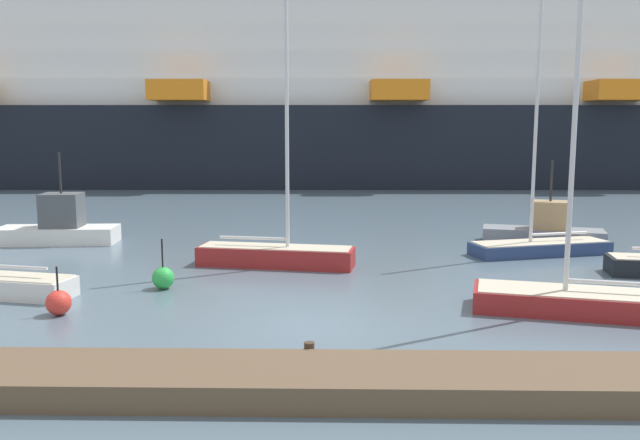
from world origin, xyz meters
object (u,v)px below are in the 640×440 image
at_px(sailboat_1, 540,243).
at_px(cruise_ship, 385,98).
at_px(sailboat_0, 276,252).
at_px(channel_buoy_1, 59,303).
at_px(fishing_boat_1, 545,229).
at_px(channel_buoy_0, 163,278).
at_px(fishing_boat_0, 59,227).
at_px(sailboat_2, 583,296).

xyz_separation_m(sailboat_1, cruise_ship, (-3.85, 39.66, 8.17)).
distance_m(sailboat_0, channel_buoy_1, 9.27).
relative_size(fishing_boat_1, channel_buoy_0, 3.31).
relative_size(sailboat_1, fishing_boat_0, 1.93).
height_order(sailboat_0, sailboat_2, sailboat_2).
distance_m(sailboat_2, channel_buoy_1, 15.84).
relative_size(sailboat_1, sailboat_2, 0.88).
xyz_separation_m(fishing_boat_0, channel_buoy_0, (7.42, -8.91, -0.42)).
height_order(sailboat_2, channel_buoy_1, sailboat_2).
bearing_deg(fishing_boat_1, sailboat_2, -88.31).
relative_size(fishing_boat_1, cruise_ship, 0.04).
bearing_deg(fishing_boat_0, sailboat_0, -28.61).
bearing_deg(channel_buoy_1, fishing_boat_1, 33.98).
bearing_deg(cruise_ship, sailboat_0, -101.31).
distance_m(fishing_boat_0, channel_buoy_0, 11.60).
bearing_deg(sailboat_2, cruise_ship, -73.63).
xyz_separation_m(sailboat_2, channel_buoy_0, (-13.51, 2.80, -0.16)).
distance_m(sailboat_0, cruise_ship, 43.74).
xyz_separation_m(sailboat_0, cruise_ship, (7.69, 42.29, 8.10)).
bearing_deg(channel_buoy_1, sailboat_2, 1.62).
xyz_separation_m(fishing_boat_0, fishing_boat_1, (23.65, 0.35, -0.12)).
bearing_deg(channel_buoy_0, channel_buoy_1, -125.48).
bearing_deg(sailboat_0, fishing_boat_1, 32.46).
xyz_separation_m(sailboat_0, fishing_boat_0, (-11.04, 5.04, 0.25)).
distance_m(sailboat_2, fishing_boat_0, 23.98).
bearing_deg(cruise_ship, fishing_boat_1, -83.39).
distance_m(sailboat_0, fishing_boat_0, 12.14).
height_order(fishing_boat_1, channel_buoy_0, fishing_boat_1).
xyz_separation_m(sailboat_0, sailboat_2, (9.90, -6.67, -0.01)).
xyz_separation_m(sailboat_0, channel_buoy_1, (-5.93, -7.11, -0.18)).
height_order(sailboat_1, sailboat_2, sailboat_2).
distance_m(sailboat_1, fishing_boat_0, 22.70).
relative_size(sailboat_2, channel_buoy_0, 7.12).
xyz_separation_m(fishing_boat_0, cruise_ship, (18.72, 37.25, 7.85)).
distance_m(sailboat_0, fishing_boat_1, 13.72).
distance_m(sailboat_1, channel_buoy_0, 16.49).
relative_size(sailboat_0, fishing_boat_0, 1.88).
bearing_deg(sailboat_1, sailboat_2, 64.66).
xyz_separation_m(sailboat_1, channel_buoy_0, (-15.15, -6.49, -0.11)).
relative_size(sailboat_1, channel_buoy_0, 6.26).
bearing_deg(fishing_boat_0, channel_buoy_1, -71.29).
bearing_deg(sailboat_2, sailboat_0, -20.18).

